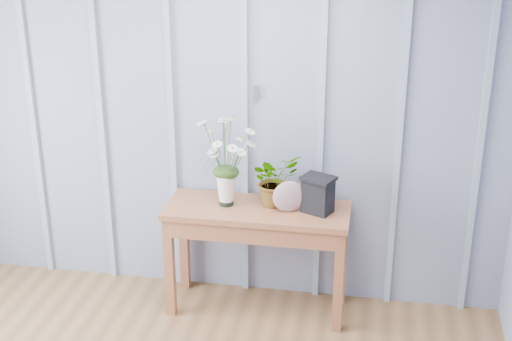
% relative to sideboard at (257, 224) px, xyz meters
% --- Properties ---
extents(room_shell, '(4.00, 4.50, 2.50)m').
position_rel_sideboard_xyz_m(room_shell, '(-0.38, -1.08, 1.35)').
color(room_shell, '#838BA6').
rests_on(room_shell, ground).
extents(sideboard, '(1.20, 0.45, 0.75)m').
position_rel_sideboard_xyz_m(sideboard, '(0.00, 0.00, 0.00)').
color(sideboard, brown).
rests_on(sideboard, ground).
extents(daisy_vase, '(0.42, 0.32, 0.60)m').
position_rel_sideboard_xyz_m(daisy_vase, '(-0.21, 0.01, 0.49)').
color(daisy_vase, black).
rests_on(daisy_vase, sideboard).
extents(spider_plant, '(0.41, 0.41, 0.34)m').
position_rel_sideboard_xyz_m(spider_plant, '(0.10, 0.08, 0.29)').
color(spider_plant, '#1E3C13').
rests_on(spider_plant, sideboard).
extents(felt_disc_vessel, '(0.22, 0.12, 0.21)m').
position_rel_sideboard_xyz_m(felt_disc_vessel, '(0.21, -0.03, 0.22)').
color(felt_disc_vessel, '#7F3E61').
rests_on(felt_disc_vessel, sideboard).
extents(carved_box, '(0.25, 0.22, 0.24)m').
position_rel_sideboard_xyz_m(carved_box, '(0.39, 0.00, 0.24)').
color(carved_box, black).
rests_on(carved_box, sideboard).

